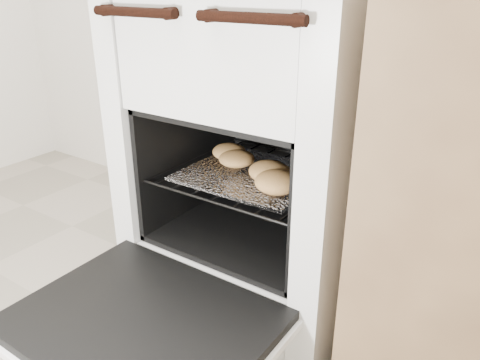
# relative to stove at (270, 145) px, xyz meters

# --- Properties ---
(stove) EXTENTS (0.63, 0.70, 0.97)m
(stove) POSITION_rel_stove_xyz_m (0.00, 0.00, 0.00)
(stove) COLOR silver
(stove) RESTS_ON ground
(oven_door) EXTENTS (0.57, 0.44, 0.04)m
(oven_door) POSITION_rel_stove_xyz_m (0.00, -0.53, -0.26)
(oven_door) COLOR black
(oven_door) RESTS_ON stove
(oven_rack) EXTENTS (0.46, 0.44, 0.01)m
(oven_rack) POSITION_rel_stove_xyz_m (0.00, -0.07, -0.06)
(oven_rack) COLOR black
(oven_rack) RESTS_ON stove
(foil_sheet) EXTENTS (0.36, 0.32, 0.01)m
(foil_sheet) POSITION_rel_stove_xyz_m (0.00, -0.09, -0.06)
(foil_sheet) COLOR white
(foil_sheet) RESTS_ON oven_rack
(baked_rolls) EXTENTS (0.37, 0.26, 0.05)m
(baked_rolls) POSITION_rel_stove_xyz_m (0.03, -0.11, -0.03)
(baked_rolls) COLOR tan
(baked_rolls) RESTS_ON foil_sheet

